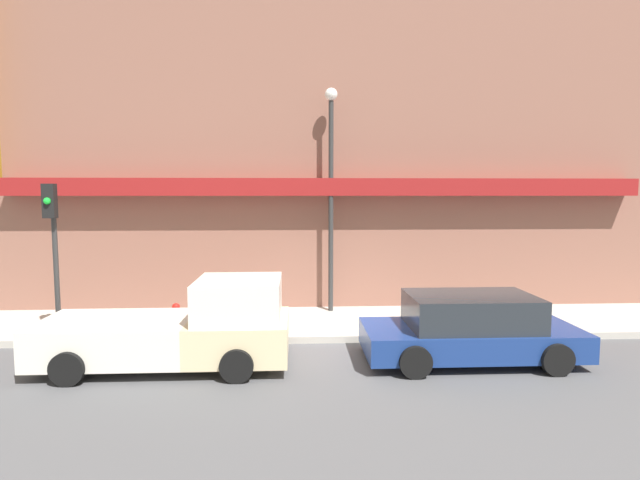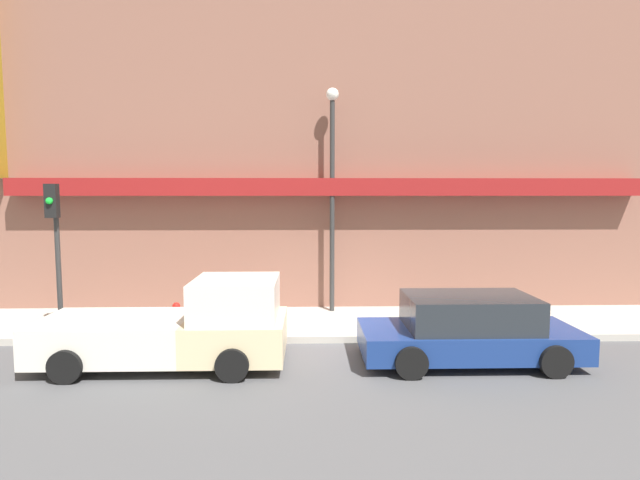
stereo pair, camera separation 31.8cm
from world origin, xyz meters
name	(u,v)px [view 2 (the right image)]	position (x,y,z in m)	size (l,w,h in m)	color
ground_plane	(334,343)	(0.00, 0.00, 0.00)	(80.00, 80.00, 0.00)	#4C4C4F
sidewalk	(331,323)	(0.00, 1.59, 0.08)	(36.00, 3.17, 0.17)	#ADA89E
building	(326,145)	(-0.02, 4.65, 5.13)	(19.80, 3.80, 10.96)	brown
pickup_truck	(181,328)	(-3.27, -1.38, 0.78)	(5.04, 2.20, 1.81)	beige
parked_car	(468,330)	(2.77, -1.38, 0.70)	(4.54, 2.11, 1.43)	navy
fire_hydrant	(177,316)	(-3.90, 0.70, 0.51)	(0.20, 0.20, 0.70)	red
street_lamp	(332,176)	(0.08, 2.66, 4.07)	(0.36, 0.36, 6.36)	#2D2D2D
traffic_light	(55,232)	(-6.65, 0.39, 2.67)	(0.28, 0.42, 3.63)	#2D2D2D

